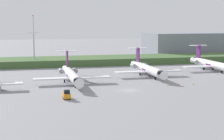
{
  "coord_description": "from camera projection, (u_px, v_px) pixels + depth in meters",
  "views": [
    {
      "loc": [
        -28.2,
        -95.82,
        18.87
      ],
      "look_at": [
        0.0,
        19.84,
        3.0
      ],
      "focal_mm": 60.24,
      "sensor_mm": 36.0,
      "label": 1
    }
  ],
  "objects": [
    {
      "name": "ground_plane",
      "position": [
        105.0,
        75.0,
        130.28
      ],
      "size": [
        500.0,
        500.0,
        0.0
      ],
      "primitive_type": "plane",
      "color": "gray"
    },
    {
      "name": "grass_berm",
      "position": [
        88.0,
        61.0,
        161.93
      ],
      "size": [
        320.0,
        20.0,
        2.89
      ],
      "primitive_type": "cube",
      "color": "#426033",
      "rests_on": "ground"
    },
    {
      "name": "regional_jet_second",
      "position": [
        71.0,
        75.0,
        112.71
      ],
      "size": [
        22.81,
        31.0,
        9.0
      ],
      "color": "white",
      "rests_on": "ground"
    },
    {
      "name": "regional_jet_third",
      "position": [
        147.0,
        69.0,
        126.87
      ],
      "size": [
        22.81,
        31.0,
        9.0
      ],
      "color": "white",
      "rests_on": "ground"
    },
    {
      "name": "regional_jet_fourth",
      "position": [
        211.0,
        64.0,
        141.08
      ],
      "size": [
        22.81,
        31.0,
        9.0
      ],
      "color": "white",
      "rests_on": "ground"
    },
    {
      "name": "antenna_mast",
      "position": [
        34.0,
        45.0,
        153.86
      ],
      "size": [
        4.4,
        0.5,
        20.91
      ],
      "color": "#B2B2B7",
      "rests_on": "ground"
    },
    {
      "name": "distant_hangar",
      "position": [
        189.0,
        44.0,
        201.08
      ],
      "size": [
        45.72,
        26.32,
        12.19
      ],
      "primitive_type": "cube",
      "color": "gray",
      "rests_on": "ground"
    },
    {
      "name": "baggage_tug",
      "position": [
        67.0,
        95.0,
        90.27
      ],
      "size": [
        1.72,
        3.2,
        2.3
      ],
      "color": "orange",
      "rests_on": "ground"
    },
    {
      "name": "safety_cone_front_marker",
      "position": [
        168.0,
        85.0,
        108.69
      ],
      "size": [
        0.44,
        0.44,
        0.55
      ],
      "primitive_type": "cone",
      "color": "orange",
      "rests_on": "ground"
    },
    {
      "name": "safety_cone_mid_marker",
      "position": [
        178.0,
        84.0,
        109.42
      ],
      "size": [
        0.44,
        0.44,
        0.55
      ],
      "primitive_type": "cone",
      "color": "orange",
      "rests_on": "ground"
    },
    {
      "name": "safety_cone_rear_marker",
      "position": [
        193.0,
        84.0,
        109.99
      ],
      "size": [
        0.44,
        0.44,
        0.55
      ],
      "primitive_type": "cone",
      "color": "orange",
      "rests_on": "ground"
    }
  ]
}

